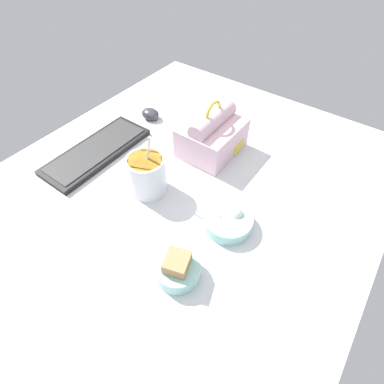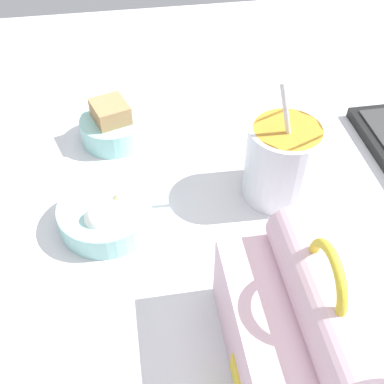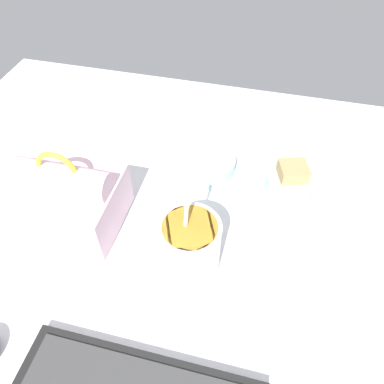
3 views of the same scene
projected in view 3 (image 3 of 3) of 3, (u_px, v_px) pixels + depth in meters
The scene contains 5 objects.
desk_surface at pixel (187, 234), 77.51cm from camera, with size 140.00×110.00×2.00cm.
lunch_bag at pixel (68, 199), 74.08cm from camera, with size 20.14×16.88×18.71cm.
soup_cup at pixel (190, 246), 66.85cm from camera, with size 10.94×10.94×20.05cm.
bento_bowl_sandwich at pixel (290, 181), 82.44cm from camera, with size 10.78×10.78×7.33cm.
bento_bowl_snacks at pixel (205, 163), 87.33cm from camera, with size 13.26×13.26×5.51cm.
Camera 3 is at (-11.81, 43.90, 64.38)cm, focal length 35.00 mm.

